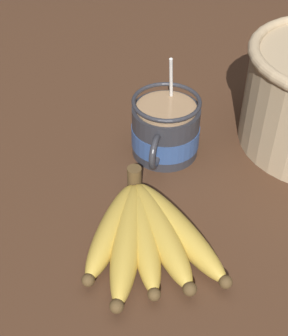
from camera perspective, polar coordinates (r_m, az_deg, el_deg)
table at (r=71.90cm, az=2.02°, el=-0.17°), size 138.40×138.40×3.18cm
coffee_mug at (r=70.11cm, az=2.97°, el=4.56°), size 13.71×10.28×15.02cm
banana_bunch at (r=58.53cm, az=0.17°, el=-7.88°), size 21.28×17.92×4.08cm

